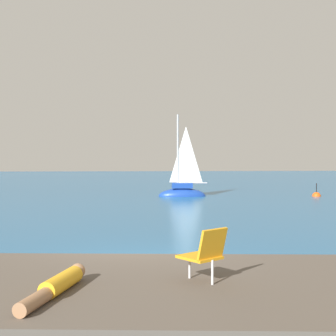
{
  "coord_description": "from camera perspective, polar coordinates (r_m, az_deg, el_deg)",
  "views": [
    {
      "loc": [
        -0.06,
        -10.17,
        2.45
      ],
      "look_at": [
        1.77,
        15.4,
        1.93
      ],
      "focal_mm": 49.35,
      "sensor_mm": 36.0,
      "label": 1
    }
  ],
  "objects": [
    {
      "name": "ground_plane",
      "position": [
        10.46,
        -3.75,
        -12.36
      ],
      "size": [
        160.0,
        160.0,
        0.0
      ],
      "primitive_type": "plane",
      "color": "#236093"
    },
    {
      "name": "shore_ledge",
      "position": [
        7.0,
        -4.12,
        -16.39
      ],
      "size": [
        8.67,
        4.59,
        0.67
      ],
      "primitive_type": "cube",
      "rotation": [
        0.0,
        0.0,
        -0.09
      ],
      "color": "brown",
      "rests_on": "ground"
    },
    {
      "name": "boulder_inland",
      "position": [
        8.86,
        -13.61,
        -14.9
      ],
      "size": [
        0.77,
        0.9,
        0.54
      ],
      "primitive_type": "cube",
      "rotation": [
        0.08,
        0.0,
        1.53
      ],
      "color": "brown",
      "rests_on": "ground"
    },
    {
      "name": "sailboat_near",
      "position": [
        30.05,
        1.79,
        -2.9
      ],
      "size": [
        3.18,
        1.2,
        5.84
      ],
      "rotation": [
        0.0,
        0.0,
        3.09
      ],
      "color": "#193D99",
      "rests_on": "ground"
    },
    {
      "name": "person_sunbather",
      "position": [
        6.41,
        -13.51,
        -13.9
      ],
      "size": [
        0.64,
        1.72,
        0.25
      ],
      "rotation": [
        0.0,
        0.0,
        4.44
      ],
      "color": "gold",
      "rests_on": "shore_ledge"
    },
    {
      "name": "beach_chair",
      "position": [
        6.73,
        4.61,
        -10.3
      ],
      "size": [
        0.74,
        0.76,
        0.8
      ],
      "rotation": [
        0.0,
        0.0,
        2.21
      ],
      "color": "orange",
      "rests_on": "shore_ledge"
    },
    {
      "name": "marker_buoy",
      "position": [
        31.44,
        17.86,
        -3.34
      ],
      "size": [
        0.56,
        0.56,
        1.13
      ],
      "color": "#EA5114",
      "rests_on": "ground"
    }
  ]
}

